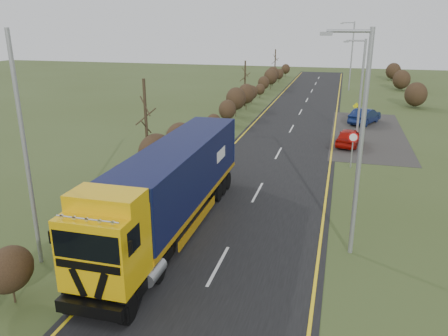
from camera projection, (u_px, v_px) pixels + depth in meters
name	position (u px, v px, depth m)	size (l,w,h in m)	color
ground	(241.00, 223.00, 20.53)	(160.00, 160.00, 0.00)	#39471E
road	(274.00, 161.00, 29.69)	(8.00, 120.00, 0.02)	black
layby	(368.00, 133.00, 37.25)	(6.00, 18.00, 0.02)	#312E2C
lane_markings	(274.00, 162.00, 29.40)	(7.52, 116.00, 0.01)	yellow
hedgerow	(180.00, 140.00, 28.74)	(2.24, 102.04, 6.05)	black
lorry	(172.00, 185.00, 19.07)	(2.74, 14.05, 3.91)	black
car_red_hatchback	(349.00, 137.00, 33.35)	(1.57, 3.91, 1.33)	#AD0F08
car_blue_sedan	(365.00, 116.00, 40.68)	(1.53, 4.38, 1.44)	#0B173E
streetlight_near	(359.00, 137.00, 16.39)	(1.88, 0.18, 8.81)	#929597
streetlight_mid	(360.00, 87.00, 33.37)	(1.68, 0.18, 7.85)	#929597
streetlight_far	(351.00, 53.00, 59.97)	(1.96, 0.18, 9.22)	#929597
left_pole	(26.00, 155.00, 15.79)	(0.16, 0.16, 8.79)	#929597
speed_sign	(353.00, 143.00, 27.86)	(0.65, 0.10, 2.37)	#929597
warning_board	(356.00, 110.00, 41.65)	(0.69, 0.11, 1.80)	#929597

